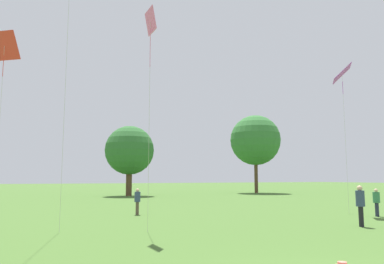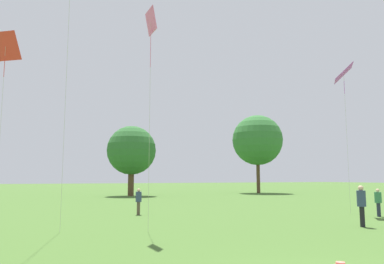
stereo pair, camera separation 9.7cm
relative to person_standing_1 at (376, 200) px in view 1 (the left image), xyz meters
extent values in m
cylinder|color=#E0665B|center=(-13.23, -9.46, -0.41)|extent=(0.18, 0.18, 0.08)
cylinder|color=#282D42|center=(0.00, 0.00, -0.54)|extent=(0.30, 0.30, 0.78)
cylinder|color=#387A51|center=(0.00, 0.00, 0.15)|extent=(0.54, 0.54, 0.61)
sphere|color=#DBAD89|center=(0.00, 0.00, 0.55)|extent=(0.21, 0.21, 0.21)
cylinder|color=black|center=(-4.67, -2.80, -0.48)|extent=(0.30, 0.30, 0.91)
cylinder|color=#334260|center=(-4.67, -2.80, 0.34)|extent=(0.55, 0.55, 0.72)
sphere|color=#DBAD89|center=(-4.67, -2.80, 0.80)|extent=(0.25, 0.25, 0.25)
cylinder|color=brown|center=(-12.11, 7.03, -0.55)|extent=(0.26, 0.26, 0.77)
cylinder|color=#334260|center=(-12.11, 7.03, 0.14)|extent=(0.47, 0.47, 0.61)
sphere|color=#DBAD89|center=(-12.11, 7.03, 0.53)|extent=(0.21, 0.21, 0.21)
cube|color=red|center=(-19.68, 3.73, 7.32)|extent=(1.43, 1.33, 1.19)
cylinder|color=red|center=(-19.68, 3.73, 6.36)|extent=(0.02, 0.02, 0.99)
cube|color=#B738C6|center=(-0.05, 1.96, 8.01)|extent=(1.84, 1.85, 1.04)
cylinder|color=#B738C6|center=(-0.05, 1.96, 7.08)|extent=(0.02, 0.02, 0.83)
cylinder|color=#BCB7A8|center=(-0.05, 1.96, 3.54)|extent=(0.01, 0.01, 8.94)
cube|color=pink|center=(-13.96, -0.12, 8.10)|extent=(0.24, 1.04, 1.02)
cylinder|color=pink|center=(-13.96, -0.12, 6.88)|extent=(0.02, 0.02, 1.71)
cylinder|color=#BCB7A8|center=(-13.96, -0.12, 3.59)|extent=(0.01, 0.01, 9.03)
cylinder|color=brown|center=(-5.76, 30.19, 1.05)|extent=(0.73, 0.73, 3.97)
sphere|color=#2D662D|center=(-5.76, 30.19, 4.71)|extent=(6.07, 6.07, 6.07)
cylinder|color=brown|center=(13.75, 30.77, 1.95)|extent=(0.52, 0.52, 5.76)
sphere|color=#337033|center=(13.75, 30.77, 6.88)|extent=(7.46, 7.46, 7.46)
camera|label=1|loc=(-19.21, -14.99, 1.27)|focal=35.00mm
camera|label=2|loc=(-19.13, -15.03, 1.27)|focal=35.00mm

